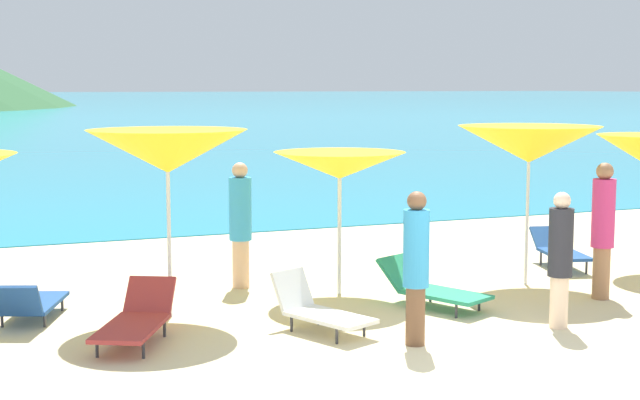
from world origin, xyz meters
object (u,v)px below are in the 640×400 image
beachgoer_0 (240,221)px  beachgoer_1 (416,263)px  umbrella_1 (167,151)px  beachgoer_2 (603,226)px  lounge_chair_0 (431,288)px  umbrella_2 (340,166)px  lounge_chair_5 (29,303)px  lounge_chair_3 (318,309)px  lounge_chair_4 (559,250)px  umbrella_3 (529,144)px  lounge_chair_1 (136,319)px  beachgoer_3 (560,256)px

beachgoer_0 → beachgoer_1: size_ratio=1.04×
umbrella_1 → beachgoer_0: 2.23m
beachgoer_2 → lounge_chair_0: bearing=126.1°
umbrella_2 → lounge_chair_5: umbrella_2 is taller
beachgoer_0 → beachgoer_2: (4.45, -2.60, 0.04)m
beachgoer_1 → beachgoer_0: bearing=48.2°
umbrella_2 → lounge_chair_0: bearing=-55.5°
lounge_chair_0 → beachgoer_1: (-1.06, -1.56, 0.69)m
umbrella_1 → lounge_chair_0: bearing=-13.6°
umbrella_1 → lounge_chair_3: umbrella_1 is taller
umbrella_1 → umbrella_2: umbrella_1 is taller
lounge_chair_4 → beachgoer_0: beachgoer_0 is taller
umbrella_3 → lounge_chair_1: bearing=-170.5°
umbrella_3 → beachgoer_2: umbrella_3 is taller
beachgoer_2 → lounge_chair_4: bearing=24.6°
umbrella_3 → umbrella_2: bearing=171.1°
umbrella_3 → lounge_chair_3: bearing=-160.8°
beachgoer_0 → beachgoer_2: 5.15m
beachgoer_2 → beachgoer_3: 1.86m
lounge_chair_1 → beachgoer_0: (2.01, 2.41, 0.71)m
lounge_chair_1 → lounge_chair_5: lounge_chair_1 is taller
umbrella_1 → beachgoer_2: bearing=-12.2°
lounge_chair_3 → umbrella_3: bearing=-3.6°
lounge_chair_4 → umbrella_1: bearing=-158.5°
umbrella_2 → beachgoer_2: bearing=-26.8°
umbrella_2 → lounge_chair_4: 4.41m
lounge_chair_3 → lounge_chair_4: (5.16, 2.25, 0.02)m
lounge_chair_5 → beachgoer_2: 7.74m
umbrella_1 → umbrella_2: bearing=8.8°
umbrella_2 → lounge_chair_1: (-3.19, -1.46, -1.56)m
umbrella_1 → umbrella_2: 2.59m
umbrella_2 → lounge_chair_5: (-4.25, 0.00, -1.60)m
umbrella_3 → beachgoer_2: size_ratio=1.24×
lounge_chair_3 → lounge_chair_0: bearing=-5.1°
lounge_chair_3 → beachgoer_3: bearing=-41.2°
umbrella_2 → beachgoer_0: (-1.18, 0.95, -0.85)m
lounge_chair_0 → lounge_chair_4: 3.67m
lounge_chair_5 → beachgoer_0: bearing=-141.8°
lounge_chair_0 → lounge_chair_3: bearing=172.9°
beachgoer_1 → beachgoer_3: bearing=-55.5°
umbrella_2 → lounge_chair_0: umbrella_2 is taller
beachgoer_0 → beachgoer_3: size_ratio=1.10×
lounge_chair_1 → beachgoer_2: (6.46, -0.19, 0.75)m
lounge_chair_0 → beachgoer_3: size_ratio=0.98×
lounge_chair_3 → beachgoer_0: bearing=69.8°
lounge_chair_0 → beachgoer_1: size_ratio=0.93×
umbrella_1 → umbrella_2: size_ratio=1.18×
lounge_chair_1 → lounge_chair_5: bearing=153.5°
lounge_chair_1 → beachgoer_3: 5.15m
umbrella_3 → lounge_chair_4: (1.26, 0.89, -1.80)m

